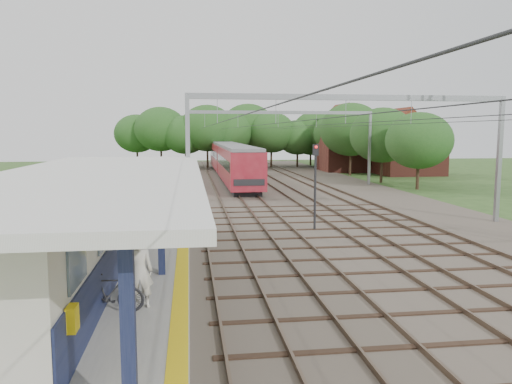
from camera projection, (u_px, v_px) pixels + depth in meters
ground at (407, 352)px, 11.53m from camera, size 160.00×160.00×0.00m
ballast_bed at (298, 192)px, 41.58m from camera, size 18.00×90.00×0.10m
platform at (137, 233)px, 24.30m from camera, size 5.00×52.00×0.35m
yellow_stripe at (184, 228)px, 24.57m from camera, size 0.45×52.00×0.01m
station_building at (74, 221)px, 17.00m from camera, size 3.41×18.00×3.40m
canopy at (101, 176)px, 15.98m from camera, size 6.40×20.00×3.44m
rail_tracks at (268, 191)px, 41.23m from camera, size 11.80×88.00×0.15m
catenary_system at (304, 126)px, 36.20m from camera, size 17.22×88.00×7.00m
tree_band at (254, 133)px, 67.66m from camera, size 31.72×30.88×8.82m
house_near at (409, 150)px, 59.21m from camera, size 7.00×6.12×7.89m
house_far at (352, 146)px, 64.43m from camera, size 8.00×6.12×8.66m
person at (139, 271)px, 13.35m from camera, size 0.77×0.54×2.00m
bicycle at (109, 293)px, 12.97m from camera, size 1.83×0.63×1.08m
train at (230, 160)px, 54.61m from camera, size 2.82×35.08×3.71m
signal_post at (315, 177)px, 25.12m from camera, size 0.34×0.30×4.45m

